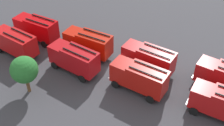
# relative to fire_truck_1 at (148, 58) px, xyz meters

# --- Properties ---
(ground_plane) EXTENTS (65.19, 65.19, 0.00)m
(ground_plane) POSITION_rel_fire_truck_1_xyz_m (4.40, 2.01, -2.15)
(ground_plane) COLOR #38383D
(fire_truck_1) EXTENTS (7.49, 3.66, 3.88)m
(fire_truck_1) POSITION_rel_fire_truck_1_xyz_m (0.00, 0.00, 0.00)
(fire_truck_1) COLOR #A91113
(fire_truck_1) RESTS_ON ground
(fire_truck_2) EXTENTS (7.37, 3.21, 3.88)m
(fire_truck_2) POSITION_rel_fire_truck_1_xyz_m (9.03, 0.01, 0.00)
(fire_truck_2) COLOR #B11406
(fire_truck_2) RESTS_ON ground
(fire_truck_3) EXTENTS (7.39, 3.26, 3.88)m
(fire_truck_3) POSITION_rel_fire_truck_1_xyz_m (18.24, -0.29, 0.00)
(fire_truck_3) COLOR #BA0408
(fire_truck_3) RESTS_ON ground
(fire_truck_4) EXTENTS (7.41, 3.33, 3.88)m
(fire_truck_4) POSITION_rel_fire_truck_1_xyz_m (-10.07, 4.29, 0.00)
(fire_truck_4) COLOR #AD1213
(fire_truck_4) RESTS_ON ground
(fire_truck_5) EXTENTS (7.47, 3.57, 3.88)m
(fire_truck_5) POSITION_rel_fire_truck_1_xyz_m (-0.13, 3.99, 0.00)
(fire_truck_5) COLOR #AC140E
(fire_truck_5) RESTS_ON ground
(fire_truck_6) EXTENTS (7.51, 3.74, 3.88)m
(fire_truck_6) POSITION_rel_fire_truck_1_xyz_m (9.01, 4.04, 0.00)
(fire_truck_6) COLOR #AE0D11
(fire_truck_6) RESTS_ON ground
(fire_truck_7) EXTENTS (7.52, 3.77, 3.88)m
(fire_truck_7) POSITION_rel_fire_truck_1_xyz_m (18.63, 4.24, 0.00)
(fire_truck_7) COLOR #B90F10
(fire_truck_7) RESTS_ON ground
(firefighter_0) EXTENTS (0.48, 0.44, 1.65)m
(firefighter_0) POSITION_rel_fire_truck_1_xyz_m (16.92, -2.19, -1.23)
(firefighter_0) COLOR black
(firefighter_0) RESTS_ON ground
(tree_0) EXTENTS (3.33, 3.33, 5.17)m
(tree_0) POSITION_rel_fire_truck_1_xyz_m (12.29, 9.85, 1.32)
(tree_0) COLOR brown
(tree_0) RESTS_ON ground
(traffic_cone_0) EXTENTS (0.47, 0.47, 0.67)m
(traffic_cone_0) POSITION_rel_fire_truck_1_xyz_m (21.12, 1.98, -1.82)
(traffic_cone_0) COLOR #F2600C
(traffic_cone_0) RESTS_ON ground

